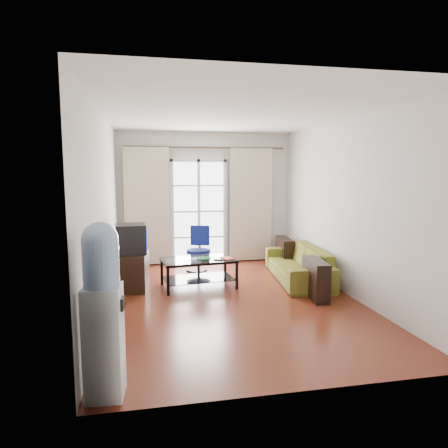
# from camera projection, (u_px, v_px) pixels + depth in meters

# --- Properties ---
(floor) EXTENTS (5.20, 5.20, 0.00)m
(floor) POSITION_uv_depth(u_px,v_px,m) (232.00, 299.00, 5.97)
(floor) COLOR maroon
(floor) RESTS_ON ground
(ceiling) EXTENTS (5.20, 5.20, 0.00)m
(ceiling) POSITION_uv_depth(u_px,v_px,m) (232.00, 114.00, 5.62)
(ceiling) COLOR white
(ceiling) RESTS_ON wall_back
(wall_back) EXTENTS (3.60, 0.02, 2.70)m
(wall_back) POSITION_uv_depth(u_px,v_px,m) (205.00, 198.00, 8.32)
(wall_back) COLOR silver
(wall_back) RESTS_ON floor
(wall_front) EXTENTS (3.60, 0.02, 2.70)m
(wall_front) POSITION_uv_depth(u_px,v_px,m) (300.00, 237.00, 3.26)
(wall_front) COLOR silver
(wall_front) RESTS_ON floor
(wall_left) EXTENTS (0.02, 5.20, 2.70)m
(wall_left) POSITION_uv_depth(u_px,v_px,m) (103.00, 211.00, 5.45)
(wall_left) COLOR silver
(wall_left) RESTS_ON floor
(wall_right) EXTENTS (0.02, 5.20, 2.70)m
(wall_right) POSITION_uv_depth(u_px,v_px,m) (346.00, 207.00, 6.14)
(wall_right) COLOR silver
(wall_right) RESTS_ON floor
(french_door) EXTENTS (1.16, 0.06, 2.15)m
(french_door) POSITION_uv_depth(u_px,v_px,m) (199.00, 211.00, 8.27)
(french_door) COLOR white
(french_door) RESTS_ON wall_back
(curtain_rod) EXTENTS (3.30, 0.04, 0.04)m
(curtain_rod) POSITION_uv_depth(u_px,v_px,m) (206.00, 148.00, 8.09)
(curtain_rod) COLOR #4C3F2D
(curtain_rod) RESTS_ON wall_back
(curtain_left) EXTENTS (0.90, 0.07, 2.35)m
(curtain_left) POSITION_uv_depth(u_px,v_px,m) (147.00, 207.00, 7.99)
(curtain_left) COLOR beige
(curtain_left) RESTS_ON curtain_rod
(curtain_right) EXTENTS (0.90, 0.07, 2.35)m
(curtain_right) POSITION_uv_depth(u_px,v_px,m) (251.00, 205.00, 8.41)
(curtain_right) COLOR beige
(curtain_right) RESTS_ON curtain_rod
(radiator) EXTENTS (0.64, 0.12, 0.64)m
(radiator) POSITION_uv_depth(u_px,v_px,m) (244.00, 246.00, 8.51)
(radiator) COLOR #9A9A9D
(radiator) RESTS_ON floor
(sofa) EXTENTS (2.17, 1.22, 0.58)m
(sofa) POSITION_uv_depth(u_px,v_px,m) (298.00, 263.00, 7.00)
(sofa) COLOR brown
(sofa) RESTS_ON floor
(coffee_table) EXTENTS (1.25, 0.80, 0.48)m
(coffee_table) POSITION_uv_depth(u_px,v_px,m) (198.00, 269.00, 6.54)
(coffee_table) COLOR silver
(coffee_table) RESTS_ON floor
(bowl) EXTENTS (0.22, 0.22, 0.05)m
(bowl) POSITION_uv_depth(u_px,v_px,m) (205.00, 259.00, 6.36)
(bowl) COLOR #328A35
(bowl) RESTS_ON coffee_table
(book) EXTENTS (0.29, 0.32, 0.02)m
(book) POSITION_uv_depth(u_px,v_px,m) (223.00, 259.00, 6.47)
(book) COLOR #A91420
(book) RESTS_ON coffee_table
(remote) EXTENTS (0.16, 0.06, 0.02)m
(remote) POSITION_uv_depth(u_px,v_px,m) (219.00, 260.00, 6.41)
(remote) COLOR black
(remote) RESTS_ON coffee_table
(tv_stand) EXTENTS (0.61, 0.85, 0.59)m
(tv_stand) POSITION_uv_depth(u_px,v_px,m) (131.00, 270.00, 6.49)
(tv_stand) COLOR black
(tv_stand) RESTS_ON floor
(crt_tv) EXTENTS (0.54, 0.54, 0.47)m
(crt_tv) POSITION_uv_depth(u_px,v_px,m) (130.00, 239.00, 6.39)
(crt_tv) COLOR black
(crt_tv) RESTS_ON tv_stand
(task_chair) EXTENTS (0.76, 0.76, 0.90)m
(task_chair) POSITION_uv_depth(u_px,v_px,m) (199.00, 261.00, 7.34)
(task_chair) COLOR black
(task_chair) RESTS_ON floor
(water_cooler) EXTENTS (0.34, 0.33, 1.49)m
(water_cooler) POSITION_uv_depth(u_px,v_px,m) (103.00, 307.00, 3.27)
(water_cooler) COLOR silver
(water_cooler) RESTS_ON floor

